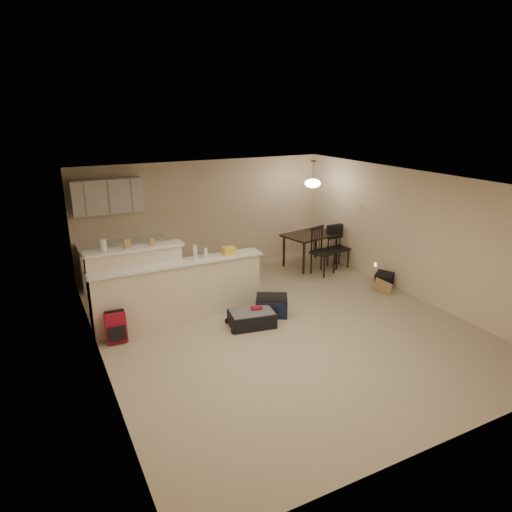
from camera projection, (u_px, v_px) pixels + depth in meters
room at (280, 255)px, 7.69m from camera, size 7.00×7.02×2.50m
breakfast_bar at (164, 289)px, 7.96m from camera, size 3.08×0.58×1.39m
upper_cabinets at (107, 196)px, 9.36m from camera, size 1.40×0.34×0.70m
kitchen_counter at (125, 263)px, 9.78m from camera, size 1.80×0.60×0.90m
thermostat at (361, 207)px, 10.22m from camera, size 0.02×0.12×0.12m
jar at (104, 245)px, 7.41m from camera, size 0.10×0.10×0.20m
cereal_box at (127, 244)px, 7.58m from camera, size 0.10×0.07×0.16m
small_box at (152, 242)px, 7.77m from camera, size 0.08×0.06×0.12m
bottle_a at (195, 252)px, 7.95m from camera, size 0.07×0.07×0.26m
bottle_b at (206, 253)px, 8.05m from camera, size 0.06×0.06×0.18m
bag_lump at (229, 251)px, 8.25m from camera, size 0.22×0.18×0.14m
dining_table at (311, 238)px, 10.81m from camera, size 1.40×1.08×0.79m
pendant_lamp at (313, 183)px, 10.41m from camera, size 0.36×0.36×0.62m
dining_chair_near at (323, 251)px, 10.30m from camera, size 0.59×0.58×1.08m
dining_chair_far at (339, 247)px, 10.75m from camera, size 0.45×0.43×0.98m
suitcase at (252, 319)px, 7.92m from camera, size 0.84×0.62×0.26m
red_backpack at (116, 327)px, 7.36m from camera, size 0.34×0.23×0.49m
navy_duffel at (272, 308)px, 8.29m from camera, size 0.65×0.55×0.31m
black_daypack at (385, 280)px, 9.66m from camera, size 0.38×0.42×0.31m
cardboard_sheet at (383, 287)px, 9.29m from camera, size 0.17×0.35×0.28m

